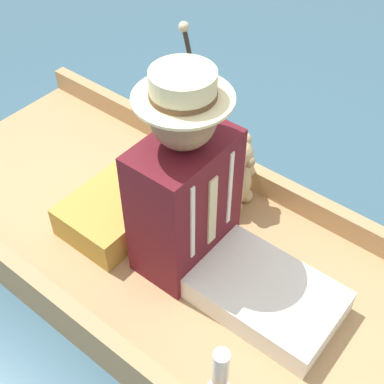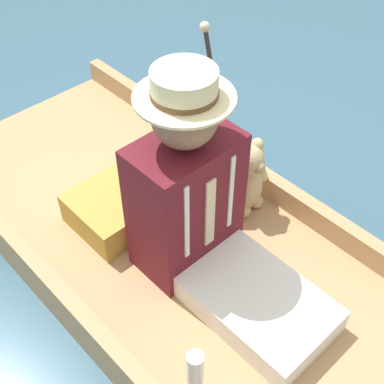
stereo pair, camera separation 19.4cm
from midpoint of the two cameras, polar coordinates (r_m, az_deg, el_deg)
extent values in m
plane|color=#385B70|center=(2.30, -1.71, -9.36)|extent=(16.00, 16.00, 0.00)
cube|color=tan|center=(2.25, -1.74, -8.49)|extent=(1.09, 2.85, 0.12)
cube|color=tan|center=(2.45, 5.98, 0.72)|extent=(0.06, 2.85, 0.11)
cube|color=tan|center=(1.97, -11.85, -15.65)|extent=(0.06, 2.85, 0.11)
cube|color=#B7933D|center=(2.34, -10.21, -1.87)|extent=(0.47, 0.33, 0.15)
cube|color=white|center=(2.05, 5.22, -11.11)|extent=(0.36, 0.54, 0.11)
cube|color=#5B141E|center=(2.02, -3.59, -1.45)|extent=(0.40, 0.25, 0.59)
cube|color=beige|center=(1.92, -0.73, -2.28)|extent=(0.04, 0.01, 0.32)
cube|color=white|center=(1.96, 1.28, 0.15)|extent=(0.02, 0.01, 0.35)
cube|color=white|center=(1.85, -2.93, -3.59)|extent=(0.02, 0.01, 0.35)
sphere|color=#936B4C|center=(1.75, -4.18, 7.86)|extent=(0.23, 0.23, 0.23)
cylinder|color=beige|center=(1.71, -4.30, 9.84)|extent=(0.33, 0.33, 0.01)
cylinder|color=beige|center=(1.68, -4.40, 11.24)|extent=(0.21, 0.21, 0.09)
cylinder|color=brown|center=(1.70, -4.34, 10.31)|extent=(0.22, 0.22, 0.02)
ellipsoid|color=tan|center=(2.35, 2.34, 0.80)|extent=(0.16, 0.13, 0.23)
sphere|color=tan|center=(2.24, 2.46, 3.94)|extent=(0.13, 0.13, 0.13)
sphere|color=tan|center=(2.22, 3.63, 3.14)|extent=(0.05, 0.05, 0.05)
sphere|color=tan|center=(2.24, 3.23, 5.52)|extent=(0.06, 0.06, 0.06)
sphere|color=tan|center=(2.18, 1.76, 4.32)|extent=(0.06, 0.06, 0.06)
cylinder|color=tan|center=(2.38, 3.58, 2.60)|extent=(0.09, 0.06, 0.10)
cylinder|color=tan|center=(2.28, 1.10, 0.41)|extent=(0.09, 0.06, 0.10)
sphere|color=tan|center=(2.42, 3.49, -0.47)|extent=(0.07, 0.07, 0.07)
sphere|color=tan|center=(2.38, 2.30, -1.58)|extent=(0.07, 0.07, 0.07)
cylinder|color=silver|center=(1.77, -0.21, -18.40)|extent=(0.06, 0.06, 0.16)
cylinder|color=#2D2823|center=(2.36, -1.41, 8.75)|extent=(0.02, 0.20, 0.72)
sphere|color=beige|center=(2.23, -3.49, 17.12)|extent=(0.04, 0.04, 0.04)
camera|label=1|loc=(0.10, -92.87, -2.81)|focal=50.00mm
camera|label=2|loc=(0.10, 87.13, 2.81)|focal=50.00mm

